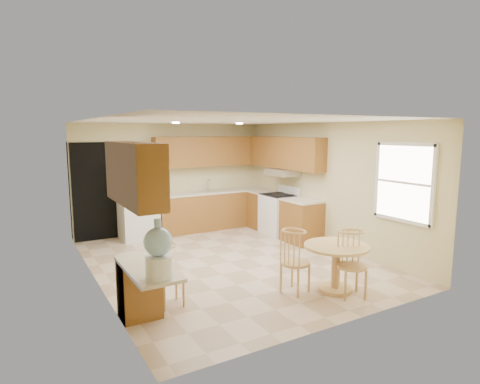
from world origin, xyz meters
TOP-DOWN VIEW (x-y plane):
  - floor at (0.00, 0.00)m, footprint 5.50×5.50m
  - ceiling at (0.00, 0.00)m, footprint 4.50×5.50m
  - wall_back at (0.00, 2.75)m, footprint 4.50×0.02m
  - wall_front at (0.00, -2.75)m, footprint 4.50×0.02m
  - wall_left at (-2.25, 0.00)m, footprint 0.02×5.50m
  - wall_right at (2.25, 0.00)m, footprint 0.02×5.50m
  - doorway at (-1.75, 2.73)m, footprint 0.90×0.02m
  - base_cab_back at (0.88, 2.45)m, footprint 2.75×0.60m
  - counter_back at (0.88, 2.45)m, footprint 2.75×0.63m
  - base_cab_right_a at (1.95, 1.85)m, footprint 0.60×0.59m
  - counter_right_a at (1.95, 1.85)m, footprint 0.63×0.59m
  - base_cab_right_b at (1.95, 0.40)m, footprint 0.60×0.80m
  - counter_right_b at (1.95, 0.40)m, footprint 0.63×0.80m
  - upper_cab_back at (0.88, 2.58)m, footprint 2.75×0.33m
  - upper_cab_right at (2.08, 1.21)m, footprint 0.33×2.42m
  - upper_cab_left at (-2.08, -1.60)m, footprint 0.33×1.40m
  - sink at (0.85, 2.45)m, footprint 0.78×0.44m
  - range_hood at (2.00, 1.18)m, footprint 0.50×0.76m
  - desk_pedestal at (-2.00, -1.32)m, footprint 0.48×0.42m
  - desk_top at (-2.00, -1.70)m, footprint 0.50×1.20m
  - window at (2.23, -1.85)m, footprint 0.06×1.12m
  - can_light_a at (-0.50, 1.20)m, footprint 0.14×0.14m
  - can_light_b at (0.90, 1.20)m, footprint 0.14×0.14m
  - refrigerator at (-0.95, 2.40)m, footprint 0.77×0.74m
  - stove at (1.92, 1.18)m, footprint 0.65×0.76m
  - dining_table at (0.72, -1.94)m, footprint 0.94×0.94m
  - chair_table_a at (0.17, -1.77)m, footprint 0.41×0.53m
  - chair_table_b at (0.77, -2.29)m, footprint 0.41×0.46m
  - chair_desk at (-1.55, -1.28)m, footprint 0.37×0.48m
  - water_crock at (-2.00, -2.12)m, footprint 0.31×0.31m

SIDE VIEW (x-z plane):
  - floor at x=0.00m, z-range 0.00..0.00m
  - desk_pedestal at x=-2.00m, z-range 0.00..0.72m
  - base_cab_back at x=0.88m, z-range 0.00..0.87m
  - base_cab_right_a at x=1.95m, z-range 0.00..0.87m
  - base_cab_right_b at x=1.95m, z-range 0.00..0.87m
  - dining_table at x=0.72m, z-range 0.11..0.80m
  - stove at x=1.92m, z-range -0.08..1.01m
  - chair_desk at x=-1.55m, z-range 0.09..0.94m
  - chair_table_a at x=0.17m, z-range 0.10..1.03m
  - chair_table_b at x=0.77m, z-range 0.10..1.03m
  - desk_top at x=-2.00m, z-range 0.73..0.77m
  - refrigerator at x=-0.95m, z-range 0.00..1.73m
  - counter_back at x=0.88m, z-range 0.87..0.91m
  - counter_right_a at x=1.95m, z-range 0.87..0.91m
  - counter_right_b at x=1.95m, z-range 0.87..0.91m
  - sink at x=0.85m, z-range 0.91..0.92m
  - doorway at x=-1.75m, z-range 0.00..2.10m
  - water_crock at x=-2.00m, z-range 0.74..1.38m
  - wall_back at x=0.00m, z-range 0.00..2.50m
  - wall_front at x=0.00m, z-range 0.00..2.50m
  - wall_left at x=-2.25m, z-range 0.00..2.50m
  - wall_right at x=2.25m, z-range 0.00..2.50m
  - range_hood at x=2.00m, z-range 1.35..1.49m
  - window at x=2.23m, z-range 0.85..2.15m
  - upper_cab_back at x=0.88m, z-range 1.50..2.20m
  - upper_cab_right at x=2.08m, z-range 1.50..2.20m
  - upper_cab_left at x=-2.08m, z-range 1.50..2.20m
  - can_light_a at x=-0.50m, z-range 2.48..2.49m
  - can_light_b at x=0.90m, z-range 2.48..2.49m
  - ceiling at x=0.00m, z-range 2.49..2.51m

